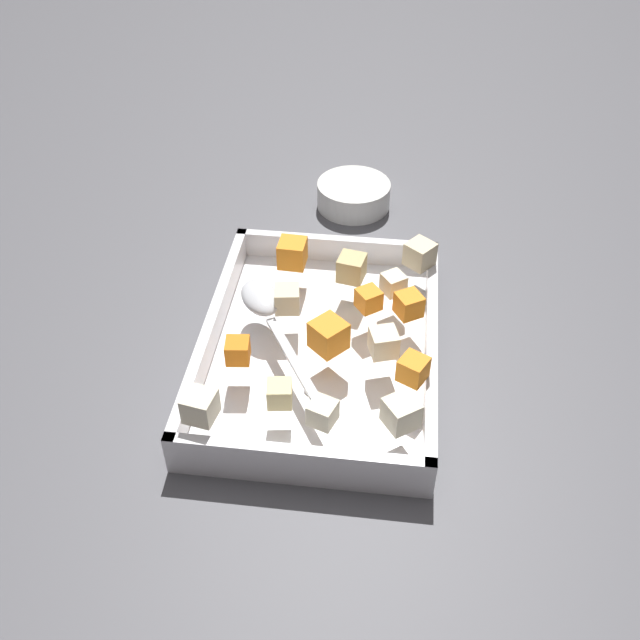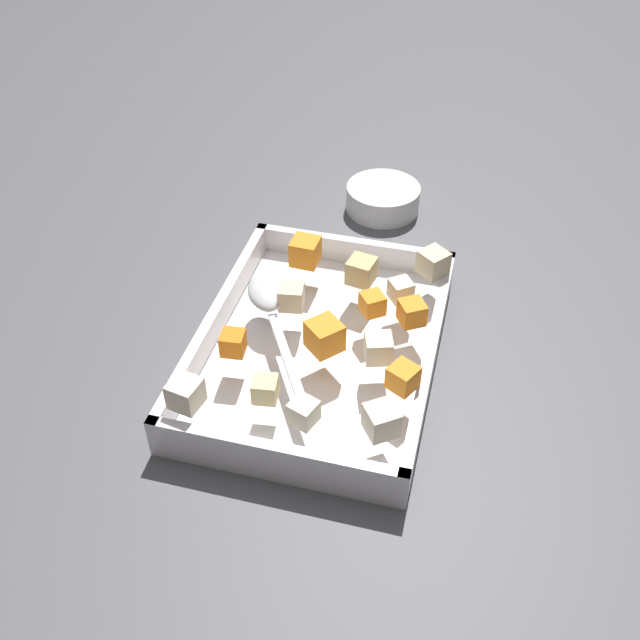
% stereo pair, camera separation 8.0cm
% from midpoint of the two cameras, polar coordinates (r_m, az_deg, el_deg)
% --- Properties ---
extents(ground_plane, '(4.00, 4.00, 0.00)m').
position_cam_midpoint_polar(ground_plane, '(0.83, 1.64, -3.72)').
color(ground_plane, '#4C4C51').
extents(baking_dish, '(0.36, 0.26, 0.05)m').
position_cam_midpoint_polar(baking_dish, '(0.83, 2.76, -2.45)').
color(baking_dish, silver).
rests_on(baking_dish, ground_plane).
extents(carrot_chunk_heap_side, '(0.04, 0.04, 0.03)m').
position_cam_midpoint_polar(carrot_chunk_heap_side, '(0.74, 9.64, -4.62)').
color(carrot_chunk_heap_side, orange).
rests_on(carrot_chunk_heap_side, baking_dish).
extents(carrot_chunk_corner_ne, '(0.03, 0.03, 0.02)m').
position_cam_midpoint_polar(carrot_chunk_corner_ne, '(0.82, 6.93, 1.17)').
color(carrot_chunk_corner_ne, orange).
rests_on(carrot_chunk_corner_ne, baking_dish).
extents(carrot_chunk_corner_sw, '(0.03, 0.03, 0.03)m').
position_cam_midpoint_polar(carrot_chunk_corner_sw, '(0.89, 1.42, 5.32)').
color(carrot_chunk_corner_sw, orange).
rests_on(carrot_chunk_corner_sw, baking_dish).
extents(carrot_chunk_far_right, '(0.05, 0.05, 0.03)m').
position_cam_midpoint_polar(carrot_chunk_far_right, '(0.77, 3.32, -1.40)').
color(carrot_chunk_far_right, orange).
rests_on(carrot_chunk_far_right, baking_dish).
extents(carrot_chunk_corner_se, '(0.03, 0.03, 0.02)m').
position_cam_midpoint_polar(carrot_chunk_corner_se, '(0.77, -3.92, -1.93)').
color(carrot_chunk_corner_se, orange).
rests_on(carrot_chunk_corner_se, baking_dish).
extents(carrot_chunk_corner_nw, '(0.04, 0.04, 0.03)m').
position_cam_midpoint_polar(carrot_chunk_corner_nw, '(0.82, 10.03, 0.47)').
color(carrot_chunk_corner_nw, orange).
rests_on(carrot_chunk_corner_nw, baking_dish).
extents(potato_chunk_mid_left, '(0.03, 0.03, 0.02)m').
position_cam_midpoint_polar(potato_chunk_mid_left, '(0.85, 9.07, 2.23)').
color(potato_chunk_mid_left, beige).
rests_on(potato_chunk_mid_left, baking_dish).
extents(potato_chunk_heap_top, '(0.03, 0.03, 0.02)m').
position_cam_midpoint_polar(potato_chunk_heap_top, '(0.72, -1.17, -5.60)').
color(potato_chunk_heap_top, '#E0CC89').
rests_on(potato_chunk_heap_top, baking_dish).
extents(potato_chunk_near_right, '(0.04, 0.04, 0.03)m').
position_cam_midpoint_polar(potato_chunk_near_right, '(0.89, 11.46, 4.34)').
color(potato_chunk_near_right, beige).
rests_on(potato_chunk_near_right, baking_dish).
extents(potato_chunk_near_left, '(0.04, 0.04, 0.03)m').
position_cam_midpoint_polar(potato_chunk_near_left, '(0.70, 8.17, -7.97)').
color(potato_chunk_near_left, beige).
rests_on(potato_chunk_near_left, baking_dish).
extents(potato_chunk_front_center, '(0.03, 0.03, 0.03)m').
position_cam_midpoint_polar(potato_chunk_front_center, '(0.83, 0.49, 1.75)').
color(potato_chunk_front_center, beige).
rests_on(potato_chunk_front_center, baking_dish).
extents(potato_chunk_near_spoon, '(0.04, 0.04, 0.03)m').
position_cam_midpoint_polar(potato_chunk_near_spoon, '(0.77, 7.60, -2.34)').
color(potato_chunk_near_spoon, beige).
rests_on(potato_chunk_near_spoon, baking_dish).
extents(potato_chunk_back_center, '(0.04, 0.04, 0.03)m').
position_cam_midpoint_polar(potato_chunk_back_center, '(0.87, 5.92, 3.77)').
color(potato_chunk_back_center, tan).
rests_on(potato_chunk_back_center, baking_dish).
extents(potato_chunk_mid_right, '(0.03, 0.03, 0.02)m').
position_cam_midpoint_polar(potato_chunk_mid_right, '(0.70, 1.99, -7.40)').
color(potato_chunk_mid_right, beige).
rests_on(potato_chunk_mid_right, baking_dish).
extents(parsnip_chunk_under_handle, '(0.03, 0.03, 0.03)m').
position_cam_midpoint_polar(parsnip_chunk_under_handle, '(0.72, -7.42, -5.90)').
color(parsnip_chunk_under_handle, beige).
rests_on(parsnip_chunk_under_handle, baking_dish).
extents(serving_spoon, '(0.20, 0.13, 0.02)m').
position_cam_midpoint_polar(serving_spoon, '(0.83, -1.33, 1.41)').
color(serving_spoon, silver).
rests_on(serving_spoon, baking_dish).
extents(small_prep_bowl, '(0.11, 0.11, 0.04)m').
position_cam_midpoint_polar(small_prep_bowl, '(1.09, 7.10, 9.40)').
color(small_prep_bowl, silver).
rests_on(small_prep_bowl, ground_plane).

